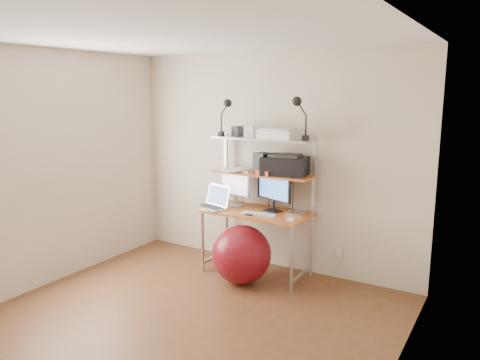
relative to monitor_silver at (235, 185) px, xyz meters
The scene contains 20 objects.
room 1.58m from the monitor_silver, 77.89° to the right, with size 3.60×3.60×3.60m.
computer_desk 0.33m from the monitor_silver, ahead, with size 1.20×0.60×1.57m.
wall_outlet 1.39m from the monitor_silver, 12.57° to the left, with size 0.08×0.01×0.12m, color silver.
monitor_silver is the anchor object (origin of this frame).
monitor_black 0.50m from the monitor_silver, ahead, with size 0.48×0.21×0.50m.
laptop 0.31m from the monitor_silver, 129.75° to the right, with size 0.44×0.39×0.32m.
keyboard 0.53m from the monitor_silver, 25.81° to the right, with size 0.39×0.11×0.01m, color silver.
mouse 0.89m from the monitor_silver, 15.66° to the right, with size 0.09×0.05×0.02m, color silver.
mac_mini 0.81m from the monitor_silver, ahead, with size 0.19×0.19×0.04m, color silver.
phone 0.49m from the monitor_silver, 35.76° to the right, with size 0.07×0.13×0.01m, color black.
printer 0.66m from the monitor_silver, ahead, with size 0.53×0.40×0.23m.
nas_cube 0.45m from the monitor_silver, ahead, with size 0.16×0.16×0.23m, color black.
red_box 0.46m from the monitor_silver, ahead, with size 0.19×0.13×0.05m, color #B6421D.
scanner 0.82m from the monitor_silver, ahead, with size 0.44×0.31×0.11m.
box_white 0.65m from the monitor_silver, ahead, with size 0.11×0.09×0.13m, color silver.
box_grey 0.63m from the monitor_silver, 98.19° to the left, with size 0.11×0.11×0.11m, color #29292B.
clip_lamp_left 0.88m from the monitor_silver, 157.21° to the right, with size 0.17×0.09×0.42m.
clip_lamp_right 1.19m from the monitor_silver, ahead, with size 0.18×0.10×0.45m.
exercise_ball 0.83m from the monitor_silver, 51.04° to the right, with size 0.64×0.64×0.64m, color maroon.
paper_stack 0.19m from the monitor_silver, 144.79° to the left, with size 0.40×0.39×0.02m.
Camera 1 is at (2.44, -3.01, 2.06)m, focal length 35.00 mm.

